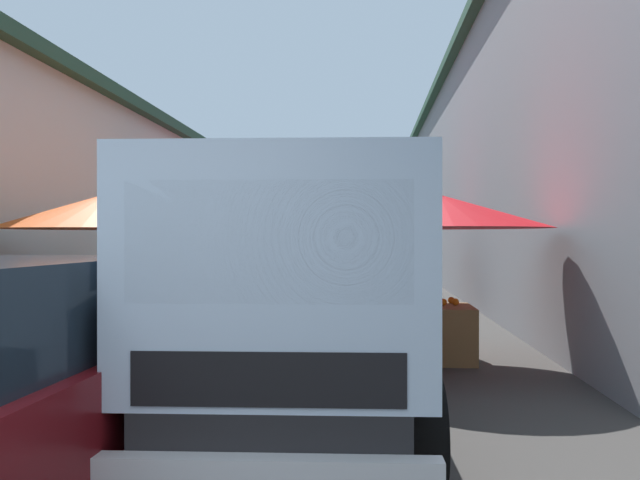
{
  "coord_description": "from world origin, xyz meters",
  "views": [
    {
      "loc": [
        -1.22,
        -1.31,
        1.58
      ],
      "look_at": [
        9.81,
        -0.47,
        1.53
      ],
      "focal_mm": 34.91,
      "sensor_mm": 36.0,
      "label": 1
    }
  ],
  "objects_px": {
    "fruit_stall_mid_lane": "(439,228)",
    "delivery_truck": "(292,310)",
    "fruit_stall_far_left": "(236,227)",
    "parked_scooter": "(385,281)",
    "fruit_stall_near_left": "(376,225)",
    "vendor_by_crates": "(378,282)",
    "fruit_stall_far_right": "(110,223)",
    "plastic_stool": "(205,292)",
    "fruit_stall_near_right": "(190,220)"
  },
  "relations": [
    {
      "from": "fruit_stall_mid_lane",
      "to": "plastic_stool",
      "type": "xyz_separation_m",
      "value": [
        6.29,
        4.63,
        -1.37
      ]
    },
    {
      "from": "fruit_stall_near_left",
      "to": "parked_scooter",
      "type": "distance_m",
      "value": 2.07
    },
    {
      "from": "fruit_stall_mid_lane",
      "to": "fruit_stall_far_left",
      "type": "distance_m",
      "value": 8.69
    },
    {
      "from": "fruit_stall_mid_lane",
      "to": "parked_scooter",
      "type": "relative_size",
      "value": 1.64
    },
    {
      "from": "fruit_stall_mid_lane",
      "to": "fruit_stall_near_right",
      "type": "bearing_deg",
      "value": 57.74
    },
    {
      "from": "parked_scooter",
      "to": "vendor_by_crates",
      "type": "bearing_deg",
      "value": 177.5
    },
    {
      "from": "fruit_stall_near_right",
      "to": "vendor_by_crates",
      "type": "xyz_separation_m",
      "value": [
        -0.52,
        -3.15,
        -0.99
      ]
    },
    {
      "from": "fruit_stall_near_right",
      "to": "fruit_stall_far_right",
      "type": "xyz_separation_m",
      "value": [
        -2.4,
        0.38,
        -0.11
      ]
    },
    {
      "from": "parked_scooter",
      "to": "plastic_stool",
      "type": "xyz_separation_m",
      "value": [
        -2.01,
        4.19,
        -0.12
      ]
    },
    {
      "from": "vendor_by_crates",
      "to": "plastic_stool",
      "type": "xyz_separation_m",
      "value": [
        4.36,
        3.91,
        -0.55
      ]
    },
    {
      "from": "fruit_stall_near_right",
      "to": "parked_scooter",
      "type": "height_order",
      "value": "fruit_stall_near_right"
    },
    {
      "from": "fruit_stall_mid_lane",
      "to": "delivery_truck",
      "type": "relative_size",
      "value": 0.56
    },
    {
      "from": "delivery_truck",
      "to": "plastic_stool",
      "type": "bearing_deg",
      "value": 18.43
    },
    {
      "from": "fruit_stall_far_right",
      "to": "vendor_by_crates",
      "type": "relative_size",
      "value": 1.88
    },
    {
      "from": "fruit_stall_far_right",
      "to": "fruit_stall_mid_lane",
      "type": "bearing_deg",
      "value": -90.61
    },
    {
      "from": "fruit_stall_far_right",
      "to": "delivery_truck",
      "type": "relative_size",
      "value": 0.58
    },
    {
      "from": "fruit_stall_far_left",
      "to": "fruit_stall_near_right",
      "type": "relative_size",
      "value": 1.16
    },
    {
      "from": "fruit_stall_near_left",
      "to": "parked_scooter",
      "type": "height_order",
      "value": "fruit_stall_near_left"
    },
    {
      "from": "fruit_stall_near_right",
      "to": "plastic_stool",
      "type": "height_order",
      "value": "fruit_stall_near_right"
    },
    {
      "from": "plastic_stool",
      "to": "fruit_stall_far_left",
      "type": "bearing_deg",
      "value": -18.04
    },
    {
      "from": "fruit_stall_near_left",
      "to": "fruit_stall_near_right",
      "type": "height_order",
      "value": "fruit_stall_near_left"
    },
    {
      "from": "fruit_stall_near_right",
      "to": "fruit_stall_far_right",
      "type": "distance_m",
      "value": 2.43
    },
    {
      "from": "fruit_stall_far_left",
      "to": "fruit_stall_far_right",
      "type": "xyz_separation_m",
      "value": [
        -7.56,
        0.05,
        -0.07
      ]
    },
    {
      "from": "fruit_stall_near_left",
      "to": "vendor_by_crates",
      "type": "xyz_separation_m",
      "value": [
        -4.89,
        0.03,
        -0.99
      ]
    },
    {
      "from": "fruit_stall_far_right",
      "to": "fruit_stall_far_left",
      "type": "bearing_deg",
      "value": -0.37
    },
    {
      "from": "fruit_stall_mid_lane",
      "to": "fruit_stall_near_left",
      "type": "distance_m",
      "value": 6.85
    },
    {
      "from": "fruit_stall_near_left",
      "to": "delivery_truck",
      "type": "distance_m",
      "value": 10.17
    },
    {
      "from": "fruit_stall_far_left",
      "to": "plastic_stool",
      "type": "bearing_deg",
      "value": 161.96
    },
    {
      "from": "parked_scooter",
      "to": "fruit_stall_mid_lane",
      "type": "bearing_deg",
      "value": -176.92
    },
    {
      "from": "fruit_stall_mid_lane",
      "to": "vendor_by_crates",
      "type": "height_order",
      "value": "fruit_stall_mid_lane"
    },
    {
      "from": "vendor_by_crates",
      "to": "parked_scooter",
      "type": "relative_size",
      "value": 0.91
    },
    {
      "from": "fruit_stall_far_left",
      "to": "fruit_stall_near_left",
      "type": "bearing_deg",
      "value": -102.68
    },
    {
      "from": "fruit_stall_near_right",
      "to": "fruit_stall_far_right",
      "type": "height_order",
      "value": "fruit_stall_near_right"
    },
    {
      "from": "fruit_stall_far_left",
      "to": "parked_scooter",
      "type": "distance_m",
      "value": 4.07
    },
    {
      "from": "parked_scooter",
      "to": "fruit_stall_near_left",
      "type": "bearing_deg",
      "value": 170.43
    },
    {
      "from": "fruit_stall_mid_lane",
      "to": "fruit_stall_far_right",
      "type": "distance_m",
      "value": 4.25
    },
    {
      "from": "fruit_stall_mid_lane",
      "to": "plastic_stool",
      "type": "distance_m",
      "value": 7.93
    },
    {
      "from": "vendor_by_crates",
      "to": "fruit_stall_far_left",
      "type": "bearing_deg",
      "value": 31.5
    },
    {
      "from": "vendor_by_crates",
      "to": "parked_scooter",
      "type": "xyz_separation_m",
      "value": [
        6.37,
        -0.28,
        -0.43
      ]
    },
    {
      "from": "fruit_stall_mid_lane",
      "to": "fruit_stall_far_left",
      "type": "relative_size",
      "value": 0.96
    },
    {
      "from": "fruit_stall_far_left",
      "to": "delivery_truck",
      "type": "bearing_deg",
      "value": -165.78
    },
    {
      "from": "fruit_stall_mid_lane",
      "to": "fruit_stall_near_left",
      "type": "relative_size",
      "value": 1.03
    },
    {
      "from": "fruit_stall_far_left",
      "to": "fruit_stall_near_left",
      "type": "height_order",
      "value": "fruit_stall_near_left"
    },
    {
      "from": "fruit_stall_far_right",
      "to": "delivery_truck",
      "type": "distance_m",
      "value": 4.42
    },
    {
      "from": "fruit_stall_near_left",
      "to": "parked_scooter",
      "type": "bearing_deg",
      "value": -9.57
    },
    {
      "from": "vendor_by_crates",
      "to": "fruit_stall_far_right",
      "type": "bearing_deg",
      "value": 118.06
    },
    {
      "from": "fruit_stall_mid_lane",
      "to": "fruit_stall_far_left",
      "type": "height_order",
      "value": "fruit_stall_far_left"
    },
    {
      "from": "fruit_stall_mid_lane",
      "to": "plastic_stool",
      "type": "height_order",
      "value": "fruit_stall_mid_lane"
    },
    {
      "from": "fruit_stall_mid_lane",
      "to": "vendor_by_crates",
      "type": "distance_m",
      "value": 2.22
    },
    {
      "from": "fruit_stall_far_left",
      "to": "fruit_stall_near_left",
      "type": "xyz_separation_m",
      "value": [
        -0.79,
        -3.51,
        0.03
      ]
    }
  ]
}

